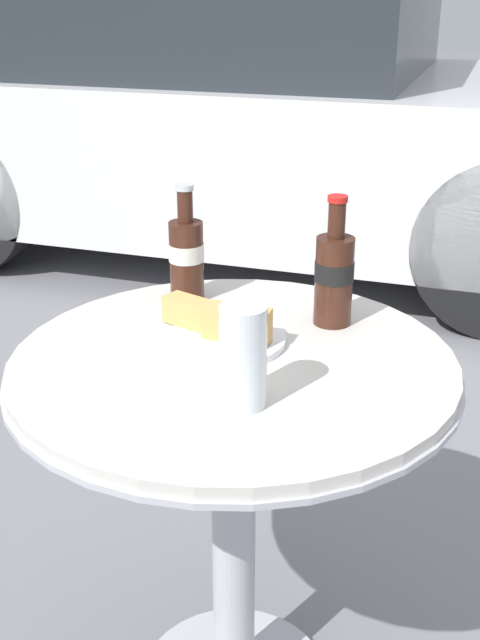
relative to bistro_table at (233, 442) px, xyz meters
The scene contains 6 objects.
bistro_table is the anchor object (origin of this frame).
cola_bottle_left 0.36m from the bistro_table, 127.57° to the left, with size 0.07×0.07×0.22m.
cola_bottle_right 0.34m from the bistro_table, 56.79° to the left, with size 0.07×0.07×0.23m.
drinking_glass 0.28m from the bistro_table, 65.99° to the right, with size 0.07×0.07×0.15m.
lunch_plate_near 0.19m from the bistro_table, 133.53° to the left, with size 0.24×0.24×0.07m.
parked_car 2.84m from the bistro_table, 106.54° to the left, with size 3.83×1.79×1.39m.
Camera 1 is at (0.38, -1.10, 1.28)m, focal length 45.00 mm.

